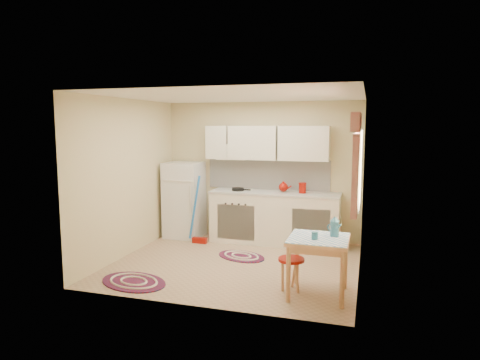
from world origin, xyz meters
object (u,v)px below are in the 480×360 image
object	(u,v)px
fridge	(184,200)
table	(318,267)
base_cabinets	(275,219)
stool	(291,274)

from	to	relation	value
fridge	table	xyz separation A→B (m)	(2.72, -2.11, -0.34)
fridge	base_cabinets	distance (m)	1.73
stool	base_cabinets	bearing A→B (deg)	107.70
table	stool	bearing A→B (deg)	170.41
table	stool	world-z (taller)	table
fridge	stool	bearing A→B (deg)	-40.72
base_cabinets	table	bearing A→B (deg)	-64.94
fridge	stool	size ratio (longest dim) A/B	3.33
fridge	base_cabinets	world-z (taller)	fridge
fridge	table	size ratio (longest dim) A/B	1.94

